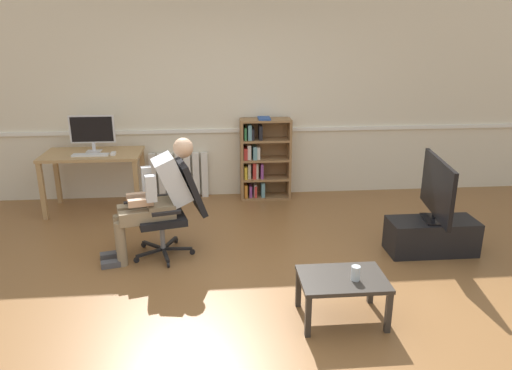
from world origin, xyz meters
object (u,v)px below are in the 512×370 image
tv_screen (437,189)px  coffee_table (342,283)px  computer_mouse (113,154)px  bookshelf (261,160)px  computer_desk (93,161)px  radiator (179,175)px  person_seated (157,196)px  imac_monitor (92,131)px  drinking_glass (356,273)px  office_chair (175,206)px  tv_stand (431,236)px  keyboard (90,155)px

tv_screen → coffee_table: bearing=140.4°
computer_mouse → bookshelf: 1.94m
computer_desk → radiator: computer_desk is taller
radiator → person_seated: size_ratio=0.65×
imac_monitor → drinking_glass: (2.59, -2.83, -0.59)m
computer_mouse → office_chair: 1.53m
bookshelf → coffee_table: (0.36, -3.00, -0.22)m
bookshelf → tv_screen: bearing=-49.5°
office_chair → tv_stand: office_chair is taller
bookshelf → computer_mouse: bearing=-167.7°
bookshelf → tv_screen: size_ratio=1.17×
person_seated → computer_mouse: bearing=-167.2°
computer_mouse → tv_screen: tv_screen is taller
tv_stand → coffee_table: size_ratio=1.32×
computer_desk → coffee_table: bearing=-47.1°
radiator → person_seated: bearing=-92.9°
bookshelf → coffee_table: 3.02m
radiator → drinking_glass: radiator is taller
bookshelf → computer_desk: bearing=-172.4°
tv_stand → computer_mouse: bearing=157.1°
imac_monitor → tv_screen: size_ratio=0.58×
office_chair → tv_screen: bearing=71.2°
computer_desk → imac_monitor: (0.01, 0.08, 0.37)m
coffee_table → tv_screen: bearing=41.7°
bookshelf → radiator: bookshelf is taller
imac_monitor → office_chair: bearing=-52.7°
bookshelf → drinking_glass: bookshelf is taller
bookshelf → radiator: size_ratio=1.42×
imac_monitor → drinking_glass: bearing=-47.5°
tv_stand → keyboard: bearing=158.9°
person_seated → drinking_glass: bearing=37.0°
imac_monitor → keyboard: (0.00, -0.22, -0.26)m
bookshelf → drinking_glass: size_ratio=9.59×
imac_monitor → radiator: (1.03, 0.31, -0.71)m
person_seated → drinking_glass: size_ratio=10.45×
computer_desk → computer_mouse: bearing=-23.0°
computer_mouse → bookshelf: bookshelf is taller
office_chair → tv_screen: (2.65, -0.22, 0.17)m
tv_screen → drinking_glass: bearing=143.7°
radiator → person_seated: 1.84m
computer_desk → bookshelf: size_ratio=1.08×
person_seated → coffee_table: person_seated is taller
keyboard → coffee_table: 3.61m
keyboard → coffee_table: keyboard is taller
computer_mouse → drinking_glass: size_ratio=0.85×
computer_mouse → bookshelf: bearing=12.3°
bookshelf → radiator: 1.15m
computer_mouse → bookshelf: size_ratio=0.09×
imac_monitor → radiator: 1.28m
computer_mouse → office_chair: office_chair is taller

